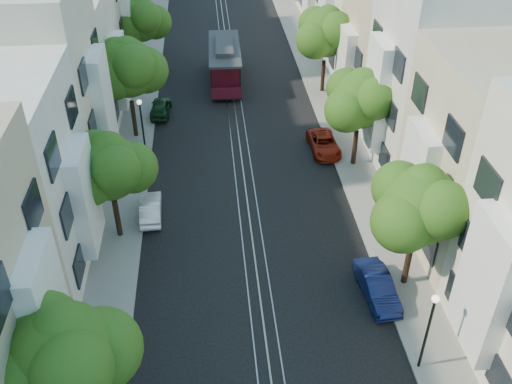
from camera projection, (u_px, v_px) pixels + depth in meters
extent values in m
plane|color=black|center=(235.00, 113.00, 43.23)|extent=(200.00, 200.00, 0.00)
cube|color=gray|center=(330.00, 108.00, 43.73)|extent=(2.50, 80.00, 0.12)
cube|color=gray|center=(139.00, 116.00, 42.66)|extent=(2.50, 80.00, 0.12)
cube|color=gray|center=(228.00, 113.00, 43.18)|extent=(0.06, 80.00, 0.02)
cube|color=gray|center=(235.00, 112.00, 43.23)|extent=(0.06, 80.00, 0.02)
cube|color=gray|center=(243.00, 112.00, 43.27)|extent=(0.06, 80.00, 0.02)
cube|color=tan|center=(235.00, 113.00, 43.23)|extent=(0.08, 80.00, 0.01)
cube|color=white|center=(487.00, 286.00, 21.67)|extent=(0.90, 3.04, 6.05)
cube|color=beige|center=(495.00, 161.00, 28.23)|extent=(7.00, 8.00, 10.00)
cube|color=white|center=(417.00, 179.00, 28.41)|extent=(0.90, 3.04, 5.50)
cube|color=silver|center=(441.00, 76.00, 34.15)|extent=(7.00, 8.00, 12.00)
cube|color=white|center=(377.00, 93.00, 34.42)|extent=(0.90, 3.04, 6.60)
cube|color=#C6B28C|center=(398.00, 50.00, 41.52)|extent=(7.00, 8.00, 9.00)
cube|color=white|center=(346.00, 62.00, 41.65)|extent=(0.90, 3.04, 4.95)
cube|color=white|center=(372.00, 6.00, 47.58)|extent=(7.00, 8.00, 10.50)
cube|color=white|center=(326.00, 17.00, 47.78)|extent=(0.90, 3.04, 5.78)
cube|color=white|center=(47.00, 318.00, 20.51)|extent=(0.90, 3.04, 5.93)
cube|color=white|center=(83.00, 197.00, 27.25)|extent=(0.90, 3.04, 5.39)
cube|color=beige|center=(32.00, 94.00, 32.44)|extent=(7.00, 8.00, 11.76)
cube|color=white|center=(102.00, 106.00, 33.27)|extent=(0.90, 3.04, 6.47)
cube|color=silver|center=(63.00, 63.00, 39.79)|extent=(7.00, 8.00, 8.82)
cube|color=white|center=(119.00, 71.00, 40.48)|extent=(0.90, 3.04, 4.85)
cube|color=beige|center=(79.00, 16.00, 45.86)|extent=(7.00, 8.00, 10.29)
cube|color=white|center=(128.00, 24.00, 46.62)|extent=(0.90, 3.04, 5.66)
cylinder|color=black|center=(407.00, 263.00, 27.55)|extent=(0.30, 0.30, 2.45)
sphere|color=#234812|center=(419.00, 206.00, 25.55)|extent=(3.64, 3.64, 3.64)
sphere|color=#234812|center=(438.00, 205.00, 26.27)|extent=(2.91, 2.91, 2.91)
sphere|color=#234812|center=(402.00, 222.00, 25.08)|extent=(2.84, 2.84, 2.84)
sphere|color=#234812|center=(424.00, 188.00, 25.12)|extent=(2.18, 2.18, 2.18)
cylinder|color=black|center=(355.00, 147.00, 36.51)|extent=(0.30, 0.30, 2.38)
sphere|color=#234812|center=(360.00, 100.00, 34.56)|extent=(3.54, 3.54, 3.54)
sphere|color=#234812|center=(375.00, 101.00, 35.28)|extent=(2.83, 2.83, 2.83)
sphere|color=#234812|center=(347.00, 110.00, 34.10)|extent=(2.76, 2.76, 2.76)
sphere|color=#234812|center=(363.00, 85.00, 34.13)|extent=(2.12, 2.12, 2.12)
cylinder|color=black|center=(323.00, 76.00, 45.40)|extent=(0.30, 0.30, 2.52)
sphere|color=#234812|center=(326.00, 32.00, 43.34)|extent=(3.74, 3.74, 3.74)
sphere|color=#234812|center=(339.00, 35.00, 44.06)|extent=(3.00, 3.00, 3.00)
sphere|color=#234812|center=(315.00, 40.00, 42.87)|extent=(2.92, 2.92, 2.92)
sphere|color=#234812|center=(328.00, 20.00, 42.91)|extent=(2.25, 2.25, 2.25)
sphere|color=#234812|center=(63.00, 355.00, 18.80)|extent=(3.64, 3.64, 3.64)
sphere|color=#234812|center=(101.00, 349.00, 19.52)|extent=(2.91, 2.91, 2.91)
sphere|color=#234812|center=(31.00, 381.00, 18.33)|extent=(2.84, 2.84, 2.84)
sphere|color=#234812|center=(62.00, 335.00, 18.37)|extent=(2.18, 2.18, 2.18)
cylinder|color=black|center=(117.00, 218.00, 30.60)|extent=(0.30, 0.30, 2.27)
sphere|color=#234812|center=(108.00, 167.00, 28.74)|extent=(3.38, 3.38, 3.38)
sphere|color=#234812|center=(132.00, 168.00, 29.46)|extent=(2.70, 2.70, 2.70)
sphere|color=#234812|center=(88.00, 181.00, 28.27)|extent=(2.64, 2.64, 2.64)
sphere|color=#234812|center=(108.00, 151.00, 28.31)|extent=(2.03, 2.03, 2.03)
cylinder|color=black|center=(134.00, 118.00, 39.43)|extent=(0.30, 0.30, 2.62)
sphere|color=#234812|center=(127.00, 68.00, 37.28)|extent=(3.90, 3.90, 3.90)
sphere|color=#234812|center=(145.00, 70.00, 38.00)|extent=(3.12, 3.12, 3.12)
sphere|color=#234812|center=(112.00, 77.00, 36.82)|extent=(3.04, 3.04, 3.04)
sphere|color=#234812|center=(127.00, 54.00, 36.85)|extent=(2.34, 2.34, 2.34)
cylinder|color=black|center=(145.00, 59.00, 48.44)|extent=(0.30, 0.30, 2.38)
sphere|color=#234812|center=(140.00, 20.00, 46.49)|extent=(3.54, 3.54, 3.54)
sphere|color=#234812|center=(155.00, 22.00, 47.21)|extent=(2.83, 2.83, 2.83)
sphere|color=#234812|center=(128.00, 27.00, 46.02)|extent=(2.76, 2.76, 2.76)
sphere|color=#234812|center=(140.00, 8.00, 46.06)|extent=(2.12, 2.12, 2.12)
cylinder|color=black|center=(427.00, 334.00, 22.98)|extent=(0.12, 0.12, 4.00)
sphere|color=#FFF2CC|center=(436.00, 299.00, 21.82)|extent=(0.32, 0.32, 0.32)
cylinder|color=black|center=(143.00, 130.00, 36.67)|extent=(0.12, 0.12, 4.00)
sphere|color=#FFF2CC|center=(139.00, 102.00, 35.51)|extent=(0.32, 0.32, 0.32)
cube|color=black|center=(225.00, 77.00, 47.43)|extent=(2.49, 8.09, 0.30)
cube|color=#510D1A|center=(225.00, 64.00, 46.73)|extent=(2.52, 5.07, 2.41)
cube|color=beige|center=(224.00, 53.00, 46.21)|extent=(2.57, 5.13, 0.60)
cube|color=#2D2D30|center=(224.00, 48.00, 45.97)|extent=(2.69, 8.09, 0.18)
cube|color=#2D2D30|center=(224.00, 45.00, 45.83)|extent=(1.51, 4.55, 0.35)
imported|color=#0D1642|center=(377.00, 287.00, 27.27)|extent=(1.62, 3.82, 1.23)
imported|color=maroon|center=(324.00, 144.00, 38.36)|extent=(1.96, 3.98, 1.09)
imported|color=white|center=(151.00, 209.00, 32.45)|extent=(1.30, 3.36, 1.09)
imported|color=black|center=(161.00, 107.00, 42.66)|extent=(1.62, 3.60, 1.20)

